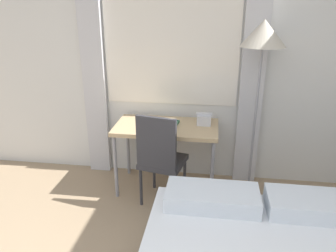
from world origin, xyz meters
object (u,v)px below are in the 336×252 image
object	(u,v)px
desk_chair	(160,156)
standing_lamp	(263,44)
desk	(166,131)
book	(167,123)
telephone	(204,119)

from	to	relation	value
desk_chair	standing_lamp	xyz separation A→B (m)	(0.88, 0.30, 1.02)
desk	standing_lamp	size ratio (longest dim) A/B	0.59
desk_chair	book	bearing A→B (deg)	98.33
desk_chair	telephone	distance (m)	0.60
desk	telephone	size ratio (longest dim) A/B	6.45
desk	book	bearing A→B (deg)	76.21
desk	desk_chair	distance (m)	0.33
desk	telephone	distance (m)	0.40
desk_chair	telephone	xyz separation A→B (m)	(0.39, 0.39, 0.25)
standing_lamp	book	xyz separation A→B (m)	(-0.86, 0.03, -0.81)
desk_chair	standing_lamp	distance (m)	1.38
desk	desk_chair	xyz separation A→B (m)	(-0.01, -0.30, -0.13)
standing_lamp	book	distance (m)	1.18
telephone	book	xyz separation A→B (m)	(-0.37, -0.06, -0.04)
telephone	desk_chair	bearing A→B (deg)	-135.06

